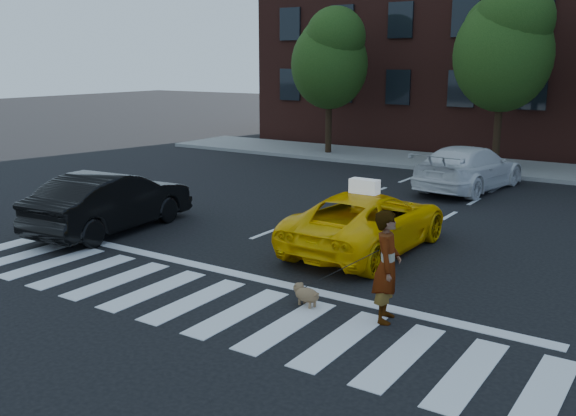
{
  "coord_description": "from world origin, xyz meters",
  "views": [
    {
      "loc": [
        7.38,
        -8.13,
        4.23
      ],
      "look_at": [
        -0.06,
        3.17,
        1.1
      ],
      "focal_mm": 40.0,
      "sensor_mm": 36.0,
      "label": 1
    }
  ],
  "objects_px": {
    "taxi": "(367,221)",
    "dog": "(305,294)",
    "white_suv": "(469,168)",
    "tree_mid": "(505,43)",
    "black_sedan": "(111,201)",
    "woman": "(387,266)",
    "tree_left": "(330,55)"
  },
  "relations": [
    {
      "from": "taxi",
      "to": "white_suv",
      "type": "height_order",
      "value": "white_suv"
    },
    {
      "from": "tree_mid",
      "to": "white_suv",
      "type": "relative_size",
      "value": 1.4
    },
    {
      "from": "black_sedan",
      "to": "woman",
      "type": "xyz_separation_m",
      "value": [
        8.24,
        -1.46,
        0.18
      ]
    },
    {
      "from": "taxi",
      "to": "tree_mid",
      "type": "bearing_deg",
      "value": -86.31
    },
    {
      "from": "tree_mid",
      "to": "taxi",
      "type": "distance_m",
      "value": 13.09
    },
    {
      "from": "taxi",
      "to": "woman",
      "type": "xyz_separation_m",
      "value": [
        2.1,
        -3.51,
        0.27
      ]
    },
    {
      "from": "tree_mid",
      "to": "taxi",
      "type": "relative_size",
      "value": 1.46
    },
    {
      "from": "taxi",
      "to": "woman",
      "type": "distance_m",
      "value": 4.09
    },
    {
      "from": "tree_mid",
      "to": "woman",
      "type": "xyz_separation_m",
      "value": [
        2.7,
        -15.9,
        -3.91
      ]
    },
    {
      "from": "woman",
      "to": "taxi",
      "type": "bearing_deg",
      "value": 13.43
    },
    {
      "from": "white_suv",
      "to": "taxi",
      "type": "bearing_deg",
      "value": 99.27
    },
    {
      "from": "tree_mid",
      "to": "black_sedan",
      "type": "xyz_separation_m",
      "value": [
        -5.53,
        -14.43,
        -4.09
      ]
    },
    {
      "from": "tree_mid",
      "to": "woman",
      "type": "height_order",
      "value": "tree_mid"
    },
    {
      "from": "taxi",
      "to": "dog",
      "type": "bearing_deg",
      "value": 100.64
    },
    {
      "from": "taxi",
      "to": "white_suv",
      "type": "bearing_deg",
      "value": -86.99
    },
    {
      "from": "black_sedan",
      "to": "dog",
      "type": "relative_size",
      "value": 7.16
    },
    {
      "from": "white_suv",
      "to": "dog",
      "type": "height_order",
      "value": "white_suv"
    },
    {
      "from": "tree_mid",
      "to": "white_suv",
      "type": "xyz_separation_m",
      "value": [
        0.31,
        -4.28,
        -4.11
      ]
    },
    {
      "from": "taxi",
      "to": "tree_left",
      "type": "bearing_deg",
      "value": -55.91
    },
    {
      "from": "tree_left",
      "to": "black_sedan",
      "type": "xyz_separation_m",
      "value": [
        1.97,
        -14.43,
        -3.68
      ]
    },
    {
      "from": "tree_left",
      "to": "tree_mid",
      "type": "relative_size",
      "value": 0.92
    },
    {
      "from": "white_suv",
      "to": "woman",
      "type": "height_order",
      "value": "woman"
    },
    {
      "from": "black_sedan",
      "to": "woman",
      "type": "height_order",
      "value": "woman"
    },
    {
      "from": "white_suv",
      "to": "black_sedan",
      "type": "bearing_deg",
      "value": 67.24
    },
    {
      "from": "tree_left",
      "to": "white_suv",
      "type": "relative_size",
      "value": 1.28
    },
    {
      "from": "woman",
      "to": "white_suv",
      "type": "bearing_deg",
      "value": -5.76
    },
    {
      "from": "woman",
      "to": "dog",
      "type": "xyz_separation_m",
      "value": [
        -1.46,
        -0.17,
        -0.72
      ]
    },
    {
      "from": "tree_mid",
      "to": "black_sedan",
      "type": "relative_size",
      "value": 1.54
    },
    {
      "from": "white_suv",
      "to": "dog",
      "type": "bearing_deg",
      "value": 101.68
    },
    {
      "from": "white_suv",
      "to": "woman",
      "type": "relative_size",
      "value": 2.7
    },
    {
      "from": "taxi",
      "to": "dog",
      "type": "relative_size",
      "value": 7.55
    },
    {
      "from": "tree_mid",
      "to": "dog",
      "type": "bearing_deg",
      "value": -85.58
    }
  ]
}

